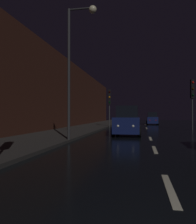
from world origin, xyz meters
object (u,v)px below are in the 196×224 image
object	(u,v)px
traffic_light_far_left	(109,100)
streetlamp_overhead	(76,53)
car_approaching_headlights	(127,122)
car_distant_taillights	(152,119)
traffic_light_far_right	(192,93)

from	to	relation	value
traffic_light_far_left	streetlamp_overhead	bearing A→B (deg)	-9.26
traffic_light_far_left	car_approaching_headlights	xyz separation A→B (m)	(2.83, -10.29, -2.36)
traffic_light_far_left	car_distant_taillights	world-z (taller)	traffic_light_far_left
traffic_light_far_right	traffic_light_far_left	world-z (taller)	traffic_light_far_right
streetlamp_overhead	car_approaching_headlights	bearing A→B (deg)	63.20
car_distant_taillights	traffic_light_far_left	bearing A→B (deg)	148.81
car_distant_taillights	streetlamp_overhead	bearing A→B (deg)	167.76
traffic_light_far_right	traffic_light_far_left	bearing A→B (deg)	-123.22
streetlamp_overhead	car_distant_taillights	distance (m)	25.56
car_approaching_headlights	car_distant_taillights	bearing A→B (deg)	171.97
traffic_light_far_right	streetlamp_overhead	size ratio (longest dim) A/B	0.66
traffic_light_far_right	streetlamp_overhead	bearing A→B (deg)	-47.30
car_distant_taillights	traffic_light_far_right	bearing A→B (deg)	-165.47
traffic_light_far_right	car_approaching_headlights	distance (m)	9.38
streetlamp_overhead	traffic_light_far_right	bearing A→B (deg)	53.46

